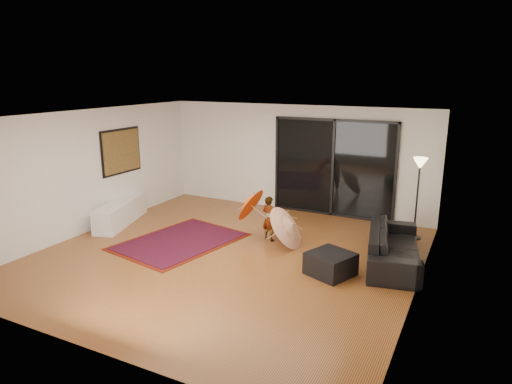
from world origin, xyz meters
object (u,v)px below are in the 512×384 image
Objects in this scene: ottoman at (331,264)px; media_console at (121,212)px; child at (269,218)px; sofa at (394,246)px.

media_console is at bearing 174.35° from ottoman.
ottoman is (5.31, -0.53, -0.07)m from media_console.
child is (-1.69, 1.07, 0.28)m from ottoman.
child reaches higher than ottoman.
media_console reaches higher than ottoman.
media_console is 3.66m from child.
sofa is at bearing 48.85° from ottoman.
ottoman is at bearing 165.48° from child.
media_console is at bearing 83.54° from sofa.
ottoman is (-0.89, -1.02, -0.14)m from sofa.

